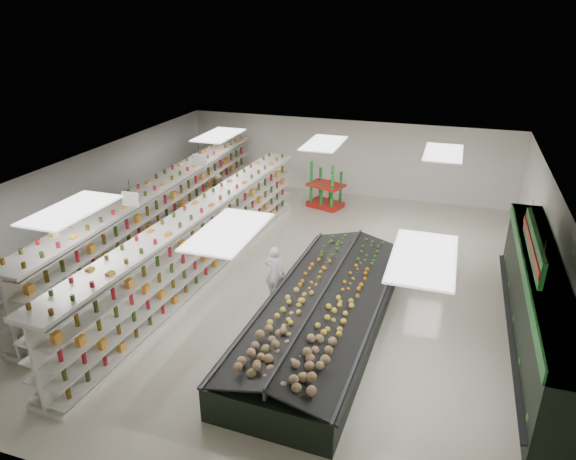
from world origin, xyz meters
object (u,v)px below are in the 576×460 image
(shopper_main, at_px, (275,273))
(soda_endcap, at_px, (326,187))
(produce_island, at_px, (324,311))
(shopper_background, at_px, (220,195))
(gondola_left, at_px, (164,217))
(gondola_center, at_px, (201,245))

(shopper_main, bearing_deg, soda_endcap, -82.49)
(produce_island, distance_m, shopper_background, 8.49)
(gondola_left, relative_size, shopper_main, 8.37)
(gondola_left, bearing_deg, shopper_background, 78.84)
(shopper_main, relative_size, shopper_background, 0.95)
(gondola_left, bearing_deg, gondola_center, -35.78)
(soda_endcap, bearing_deg, produce_island, -75.90)
(produce_island, height_order, shopper_background, shopper_background)
(shopper_background, bearing_deg, soda_endcap, -58.79)
(gondola_left, height_order, soda_endcap, gondola_left)
(gondola_center, height_order, shopper_main, gondola_center)
(gondola_center, bearing_deg, produce_island, -18.08)
(gondola_left, distance_m, shopper_background, 3.18)
(soda_endcap, bearing_deg, gondola_left, -128.50)
(gondola_left, distance_m, soda_endcap, 6.80)
(produce_island, bearing_deg, gondola_center, 159.07)
(soda_endcap, distance_m, shopper_background, 4.27)
(produce_island, xyz_separation_m, shopper_background, (-5.78, 6.22, 0.31))
(gondola_center, xyz_separation_m, soda_endcap, (2.10, 6.81, -0.15))
(produce_island, height_order, soda_endcap, soda_endcap)
(gondola_center, distance_m, soda_endcap, 7.12)
(gondola_left, distance_m, shopper_main, 5.13)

